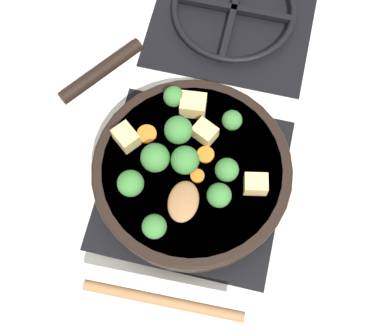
% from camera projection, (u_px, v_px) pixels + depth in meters
% --- Properties ---
extents(ground_plane, '(2.40, 2.40, 0.00)m').
position_uv_depth(ground_plane, '(192.00, 184.00, 0.93)').
color(ground_plane, silver).
extents(front_burner_grate, '(0.31, 0.31, 0.03)m').
position_uv_depth(front_burner_grate, '(192.00, 182.00, 0.92)').
color(front_burner_grate, black).
rests_on(front_burner_grate, ground_plane).
extents(rear_burner_grate, '(0.31, 0.31, 0.03)m').
position_uv_depth(rear_burner_grate, '(234.00, 11.00, 1.04)').
color(rear_burner_grate, black).
rests_on(rear_burner_grate, ground_plane).
extents(skillet_pan, '(0.42, 0.38, 0.06)m').
position_uv_depth(skillet_pan, '(191.00, 172.00, 0.88)').
color(skillet_pan, black).
rests_on(skillet_pan, front_burner_grate).
extents(wooden_spoon, '(0.24, 0.20, 0.02)m').
position_uv_depth(wooden_spoon, '(173.00, 257.00, 0.80)').
color(wooden_spoon, olive).
rests_on(wooden_spoon, skillet_pan).
extents(tofu_cube_center_large, '(0.05, 0.05, 0.03)m').
position_uv_depth(tofu_cube_center_large, '(126.00, 137.00, 0.85)').
color(tofu_cube_center_large, '#DBB770').
rests_on(tofu_cube_center_large, skillet_pan).
extents(tofu_cube_near_handle, '(0.04, 0.04, 0.03)m').
position_uv_depth(tofu_cube_near_handle, '(256.00, 184.00, 0.83)').
color(tofu_cube_near_handle, '#DBB770').
rests_on(tofu_cube_near_handle, skillet_pan).
extents(tofu_cube_east_chunk, '(0.04, 0.04, 0.03)m').
position_uv_depth(tofu_cube_east_chunk, '(193.00, 105.00, 0.87)').
color(tofu_cube_east_chunk, '#DBB770').
rests_on(tofu_cube_east_chunk, skillet_pan).
extents(tofu_cube_west_chunk, '(0.04, 0.04, 0.03)m').
position_uv_depth(tofu_cube_west_chunk, '(205.00, 132.00, 0.86)').
color(tofu_cube_west_chunk, '#DBB770').
rests_on(tofu_cube_west_chunk, skillet_pan).
extents(broccoli_floret_near_spoon, '(0.03, 0.03, 0.04)m').
position_uv_depth(broccoli_floret_near_spoon, '(174.00, 97.00, 0.87)').
color(broccoli_floret_near_spoon, '#709956').
rests_on(broccoli_floret_near_spoon, skillet_pan).
extents(broccoli_floret_center_top, '(0.05, 0.05, 0.05)m').
position_uv_depth(broccoli_floret_center_top, '(178.00, 130.00, 0.84)').
color(broccoli_floret_center_top, '#709956').
rests_on(broccoli_floret_center_top, skillet_pan).
extents(broccoli_floret_east_rim, '(0.05, 0.05, 0.05)m').
position_uv_depth(broccoli_floret_east_rim, '(185.00, 160.00, 0.83)').
color(broccoli_floret_east_rim, '#709956').
rests_on(broccoli_floret_east_rim, skillet_pan).
extents(broccoli_floret_west_rim, '(0.04, 0.04, 0.04)m').
position_uv_depth(broccoli_floret_west_rim, '(154.00, 227.00, 0.79)').
color(broccoli_floret_west_rim, '#709956').
rests_on(broccoli_floret_west_rim, skillet_pan).
extents(broccoli_floret_north_edge, '(0.04, 0.04, 0.05)m').
position_uv_depth(broccoli_floret_north_edge, '(219.00, 195.00, 0.81)').
color(broccoli_floret_north_edge, '#709956').
rests_on(broccoli_floret_north_edge, skillet_pan).
extents(broccoli_floret_south_cluster, '(0.04, 0.04, 0.04)m').
position_uv_depth(broccoli_floret_south_cluster, '(227.00, 171.00, 0.82)').
color(broccoli_floret_south_cluster, '#709956').
rests_on(broccoli_floret_south_cluster, skillet_pan).
extents(broccoli_floret_mid_floret, '(0.03, 0.03, 0.04)m').
position_uv_depth(broccoli_floret_mid_floret, '(232.00, 120.00, 0.85)').
color(broccoli_floret_mid_floret, '#709956').
rests_on(broccoli_floret_mid_floret, skillet_pan).
extents(broccoli_floret_small_inner, '(0.05, 0.05, 0.05)m').
position_uv_depth(broccoli_floret_small_inner, '(155.00, 158.00, 0.83)').
color(broccoli_floret_small_inner, '#709956').
rests_on(broccoli_floret_small_inner, skillet_pan).
extents(broccoli_floret_tall_stem, '(0.04, 0.04, 0.05)m').
position_uv_depth(broccoli_floret_tall_stem, '(131.00, 183.00, 0.81)').
color(broccoli_floret_tall_stem, '#709956').
rests_on(broccoli_floret_tall_stem, skillet_pan).
extents(carrot_slice_orange_thin, '(0.03, 0.03, 0.01)m').
position_uv_depth(carrot_slice_orange_thin, '(147.00, 134.00, 0.87)').
color(carrot_slice_orange_thin, orange).
rests_on(carrot_slice_orange_thin, skillet_pan).
extents(carrot_slice_near_center, '(0.03, 0.03, 0.01)m').
position_uv_depth(carrot_slice_near_center, '(206.00, 155.00, 0.86)').
color(carrot_slice_near_center, orange).
rests_on(carrot_slice_near_center, skillet_pan).
extents(carrot_slice_edge_slice, '(0.02, 0.02, 0.01)m').
position_uv_depth(carrot_slice_edge_slice, '(197.00, 176.00, 0.84)').
color(carrot_slice_edge_slice, orange).
rests_on(carrot_slice_edge_slice, skillet_pan).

